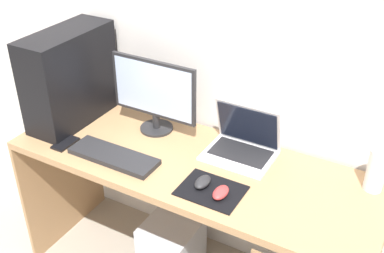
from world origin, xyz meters
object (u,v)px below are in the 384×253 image
Objects in this scene: monitor at (154,94)px; keyboard at (114,156)px; laptop at (242,145)px; mouse_right at (221,193)px; cell_phone at (65,143)px; subwoofer at (172,245)px; pc_tower at (70,77)px; speaker at (376,170)px; mouse_left at (203,182)px.

monitor is 0.35m from keyboard.
laptop is 0.73× the size of keyboard.
mouse_right reaches higher than cell_phone.
subwoofer is at bearing 51.54° from keyboard.
monitor is 4.68× the size of mouse_right.
pc_tower is 0.34m from cell_phone.
monitor is 1.07× the size of keyboard.
pc_tower is at bearing -173.97° from speaker.
mouse_right reaches higher than keyboard.
speaker reaches higher than keyboard.
mouse_right is at bearing -14.74° from mouse_left.
pc_tower reaches higher than cell_phone.
mouse_right is (0.93, -0.20, -0.21)m from pc_tower.
mouse_right is 0.81m from cell_phone.
cell_phone is at bearing -164.57° from speaker.
monitor reaches higher than speaker.
cell_phone is (-0.30, -0.32, -0.19)m from monitor.
laptop is 0.76m from subwoofer.
pc_tower is 5.14× the size of mouse_right.
monitor is 0.48m from laptop.
monitor is at bearing 46.79° from cell_phone.
mouse_right is at bearing 0.87° from cell_phone.
mouse_left is (0.84, -0.18, -0.21)m from pc_tower.
pc_tower is 0.91m from laptop.
keyboard is at bearing -95.19° from monitor.
keyboard reaches higher than subwoofer.
cell_phone is at bearing -177.01° from mouse_left.
subwoofer is at bearing -160.03° from laptop.
pc_tower is 1.03m from subwoofer.
cell_phone is at bearing -152.93° from subwoofer.
mouse_left is 0.72m from cell_phone.
keyboard is at bearing -128.46° from subwoofer.
subwoofer is (-0.28, 0.18, -0.65)m from mouse_left.
speaker is at bearing 9.20° from subwoofer.
monitor is 0.48m from cell_phone.
laptop is 0.58m from speaker.
mouse_left is (-0.04, -0.30, -0.03)m from laptop.
keyboard is 4.38× the size of mouse_left.
speaker is at bearing 18.29° from keyboard.
laptop reaches higher than mouse_left.
keyboard reaches higher than cell_phone.
monitor is 0.62m from mouse_right.
laptop reaches higher than mouse_right.
pc_tower is 2.64× the size of speaker.
speaker is (1.45, 0.15, -0.14)m from pc_tower.
pc_tower reaches higher than mouse_left.
speaker is 1.95× the size of mouse_left.
subwoofer is at bearing -170.80° from speaker.
speaker is 1.16m from subwoofer.
keyboard is at bearing -146.41° from laptop.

